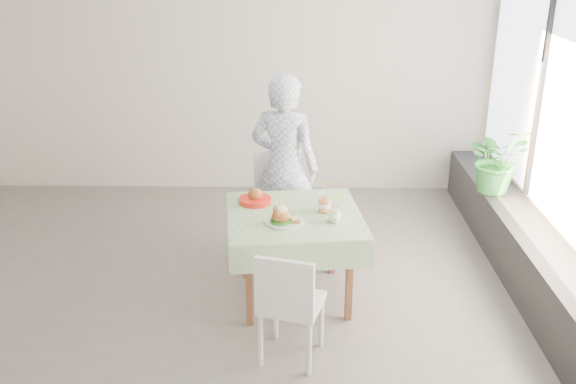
{
  "coord_description": "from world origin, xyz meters",
  "views": [
    {
      "loc": [
        0.84,
        -4.66,
        2.73
      ],
      "look_at": [
        0.76,
        0.01,
        0.91
      ],
      "focal_mm": 40.0,
      "sensor_mm": 36.0,
      "label": 1
    }
  ],
  "objects_px": {
    "cafe_table": "(294,246)",
    "main_dish": "(283,218)",
    "chair_near": "(291,325)",
    "juice_cup_orange": "(324,204)",
    "chair_far": "(285,224)",
    "diner": "(284,168)",
    "potted_plant": "(497,159)"
  },
  "relations": [
    {
      "from": "cafe_table",
      "to": "main_dish",
      "type": "xyz_separation_m",
      "value": [
        -0.08,
        -0.19,
        0.33
      ]
    },
    {
      "from": "chair_near",
      "to": "juice_cup_orange",
      "type": "relative_size",
      "value": 2.91
    },
    {
      "from": "chair_far",
      "to": "main_dish",
      "type": "height_order",
      "value": "chair_far"
    },
    {
      "from": "cafe_table",
      "to": "diner",
      "type": "xyz_separation_m",
      "value": [
        -0.09,
        0.78,
        0.39
      ]
    },
    {
      "from": "cafe_table",
      "to": "chair_near",
      "type": "distance_m",
      "value": 0.86
    },
    {
      "from": "chair_near",
      "to": "potted_plant",
      "type": "xyz_separation_m",
      "value": [
        1.92,
        1.98,
        0.56
      ]
    },
    {
      "from": "juice_cup_orange",
      "to": "diner",
      "type": "bearing_deg",
      "value": 114.38
    },
    {
      "from": "cafe_table",
      "to": "main_dish",
      "type": "distance_m",
      "value": 0.39
    },
    {
      "from": "chair_far",
      "to": "potted_plant",
      "type": "height_order",
      "value": "potted_plant"
    },
    {
      "from": "chair_near",
      "to": "potted_plant",
      "type": "relative_size",
      "value": 1.31
    },
    {
      "from": "chair_near",
      "to": "chair_far",
      "type": "bearing_deg",
      "value": 92.63
    },
    {
      "from": "diner",
      "to": "potted_plant",
      "type": "distance_m",
      "value": 2.04
    },
    {
      "from": "cafe_table",
      "to": "chair_near",
      "type": "relative_size",
      "value": 1.36
    },
    {
      "from": "chair_near",
      "to": "diner",
      "type": "bearing_deg",
      "value": 92.89
    },
    {
      "from": "chair_near",
      "to": "juice_cup_orange",
      "type": "bearing_deg",
      "value": 74.13
    },
    {
      "from": "diner",
      "to": "potted_plant",
      "type": "relative_size",
      "value": 2.65
    },
    {
      "from": "chair_far",
      "to": "diner",
      "type": "height_order",
      "value": "diner"
    },
    {
      "from": "chair_near",
      "to": "potted_plant",
      "type": "height_order",
      "value": "potted_plant"
    },
    {
      "from": "chair_near",
      "to": "cafe_table",
      "type": "bearing_deg",
      "value": 89.13
    },
    {
      "from": "main_dish",
      "to": "chair_near",
      "type": "bearing_deg",
      "value": -83.75
    },
    {
      "from": "chair_near",
      "to": "main_dish",
      "type": "bearing_deg",
      "value": 96.25
    },
    {
      "from": "cafe_table",
      "to": "chair_near",
      "type": "bearing_deg",
      "value": -90.87
    },
    {
      "from": "cafe_table",
      "to": "chair_far",
      "type": "xyz_separation_m",
      "value": [
        -0.09,
        0.79,
        -0.17
      ]
    },
    {
      "from": "chair_near",
      "to": "potted_plant",
      "type": "bearing_deg",
      "value": 45.96
    },
    {
      "from": "diner",
      "to": "juice_cup_orange",
      "type": "xyz_separation_m",
      "value": [
        0.33,
        -0.73,
        -0.05
      ]
    },
    {
      "from": "diner",
      "to": "cafe_table",
      "type": "bearing_deg",
      "value": 114.59
    },
    {
      "from": "chair_far",
      "to": "cafe_table",
      "type": "bearing_deg",
      "value": -83.72
    },
    {
      "from": "chair_near",
      "to": "diner",
      "type": "height_order",
      "value": "diner"
    },
    {
      "from": "chair_far",
      "to": "potted_plant",
      "type": "relative_size",
      "value": 1.48
    },
    {
      "from": "juice_cup_orange",
      "to": "main_dish",
      "type": "bearing_deg",
      "value": -142.79
    },
    {
      "from": "chair_near",
      "to": "main_dish",
      "type": "relative_size",
      "value": 2.84
    },
    {
      "from": "main_dish",
      "to": "juice_cup_orange",
      "type": "relative_size",
      "value": 1.02
    }
  ]
}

